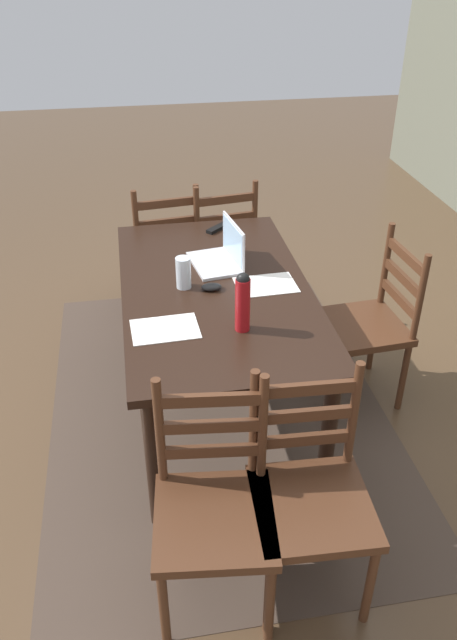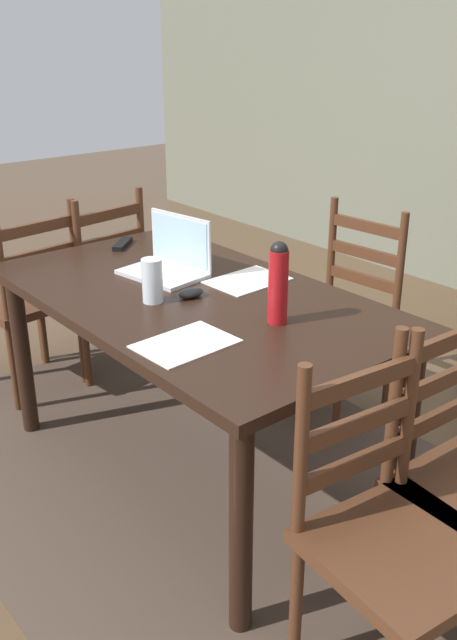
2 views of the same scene
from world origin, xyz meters
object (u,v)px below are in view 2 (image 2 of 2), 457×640
at_px(dining_table, 193,318).
at_px(chair_left_far, 95,283).
at_px(computer_mouse, 191,293).
at_px(laptop, 170,259).
at_px(drinking_glass, 152,281).
at_px(water_bottle, 278,281).
at_px(tv_remote, 123,244).
at_px(chair_left_near, 27,300).
at_px(chair_far_head, 340,316).
at_px(chair_right_near, 393,539).

bearing_deg(dining_table, chair_left_far, 170.15).
bearing_deg(computer_mouse, laptop, 161.80).
bearing_deg(drinking_glass, water_bottle, 26.89).
bearing_deg(tv_remote, chair_left_far, 128.69).
relative_size(chair_left_near, chair_far_head, 1.00).
distance_m(chair_left_near, tv_remote, 0.61).
bearing_deg(computer_mouse, chair_far_head, 94.24).
relative_size(chair_right_near, computer_mouse, 9.50).
height_order(chair_far_head, chair_right_near, same).
bearing_deg(chair_far_head, laptop, -107.48).
bearing_deg(computer_mouse, chair_left_far, 171.46).
distance_m(chair_left_far, drinking_glass, 1.19).
bearing_deg(chair_left_near, chair_far_head, 42.84).
bearing_deg(dining_table, water_bottle, 8.46).
bearing_deg(water_bottle, chair_left_far, 174.93).
bearing_deg(laptop, computer_mouse, -20.54).
bearing_deg(chair_right_near, chair_left_far, 170.41).
bearing_deg(chair_left_near, chair_left_far, 90.02).
relative_size(chair_right_near, laptop, 2.71).
xyz_separation_m(chair_left_far, drinking_glass, (1.07, -0.34, 0.39)).
height_order(laptop, computer_mouse, laptop).
height_order(laptop, tv_remote, laptop).
bearing_deg(tv_remote, water_bottle, -44.99).
relative_size(chair_far_head, laptop, 2.71).
distance_m(chair_left_near, water_bottle, 1.57).
height_order(chair_left_near, laptop, laptop).
bearing_deg(dining_table, laptop, 162.75).
xyz_separation_m(chair_left_near, computer_mouse, (1.12, 0.15, 0.33)).
distance_m(chair_far_head, drinking_glass, 1.06).
relative_size(dining_table, chair_left_near, 1.70).
distance_m(laptop, water_bottle, 0.64).
distance_m(dining_table, laptop, 0.30).
xyz_separation_m(water_bottle, drinking_glass, (-0.42, -0.21, -0.07)).
distance_m(chair_left_far, water_bottle, 1.56).
xyz_separation_m(drinking_glass, computer_mouse, (0.05, 0.13, -0.06)).
xyz_separation_m(dining_table, chair_far_head, (-0.00, 0.83, -0.22)).
bearing_deg(tv_remote, chair_far_head, 4.98).
xyz_separation_m(chair_left_near, chair_right_near, (2.19, 0.00, 0.00)).
distance_m(laptop, tv_remote, 0.44).
distance_m(laptop, drinking_glass, 0.31).
xyz_separation_m(chair_far_head, water_bottle, (0.39, -0.77, 0.46)).
relative_size(laptop, water_bottle, 1.26).
height_order(dining_table, water_bottle, water_bottle).
distance_m(water_bottle, tv_remote, 1.08).
xyz_separation_m(chair_left_far, computer_mouse, (1.12, -0.22, 0.33)).
bearing_deg(drinking_glass, dining_table, 80.15).
xyz_separation_m(dining_table, chair_right_near, (1.09, -0.18, -0.22)).
distance_m(chair_right_near, tv_remote, 1.82).
xyz_separation_m(chair_right_near, drinking_glass, (-1.12, 0.03, 0.39)).
xyz_separation_m(chair_far_head, tv_remote, (-0.67, -0.71, 0.32)).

